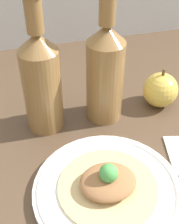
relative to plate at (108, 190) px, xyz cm
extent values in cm
cube|color=brown|center=(2.18, 5.71, -2.94)|extent=(180.00, 110.00, 4.00)
cylinder|color=white|center=(0.00, 0.00, -0.20)|extent=(26.14, 26.14, 1.48)
torus|color=white|center=(0.00, 0.00, 0.32)|extent=(25.08, 25.08, 1.04)
cylinder|color=#D6BC7F|center=(0.00, 0.00, 0.74)|extent=(17.38, 17.38, 0.40)
ellipsoid|color=#9E6B42|center=(0.00, 0.00, 2.25)|extent=(9.78, 8.31, 2.62)
sphere|color=#4CA34C|center=(0.00, 0.00, 4.52)|extent=(3.22, 3.22, 3.22)
cylinder|color=olive|center=(-7.65, 20.94, 8.12)|extent=(7.91, 7.91, 18.13)
cone|color=olive|center=(-7.65, 20.94, 18.97)|extent=(7.91, 7.91, 3.56)
cylinder|color=olive|center=(-7.65, 20.94, 24.00)|extent=(3.16, 3.16, 6.51)
cylinder|color=olive|center=(5.53, 20.94, 8.12)|extent=(7.91, 7.91, 18.13)
cone|color=olive|center=(5.53, 20.94, 18.97)|extent=(7.91, 7.91, 3.56)
cylinder|color=olive|center=(5.53, 20.94, 24.00)|extent=(3.16, 3.16, 6.51)
sphere|color=gold|center=(19.29, 21.39, 3.11)|extent=(8.11, 8.11, 8.11)
cylinder|color=brown|center=(19.29, 21.39, 7.80)|extent=(0.65, 0.65, 1.82)
camera|label=1|loc=(-11.43, -31.34, 45.14)|focal=50.00mm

